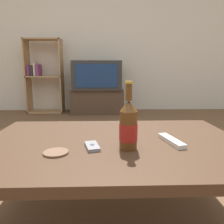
{
  "coord_description": "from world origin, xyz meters",
  "views": [
    {
      "loc": [
        -0.04,
        -0.98,
        0.73
      ],
      "look_at": [
        0.0,
        0.19,
        0.5
      ],
      "focal_mm": 35.0,
      "sensor_mm": 36.0,
      "label": 1
    }
  ],
  "objects_px": {
    "television": "(97,75)",
    "remote_control": "(171,141)",
    "tv_stand": "(97,101)",
    "bookshelf": "(43,75)",
    "cell_phone": "(92,146)",
    "beer_bottle": "(128,126)"
  },
  "relations": [
    {
      "from": "cell_phone",
      "to": "remote_control",
      "type": "distance_m",
      "value": 0.36
    },
    {
      "from": "television",
      "to": "cell_phone",
      "type": "xyz_separation_m",
      "value": [
        0.07,
        -2.81,
        -0.23
      ]
    },
    {
      "from": "television",
      "to": "remote_control",
      "type": "xyz_separation_m",
      "value": [
        0.43,
        -2.76,
        -0.22
      ]
    },
    {
      "from": "beer_bottle",
      "to": "cell_phone",
      "type": "distance_m",
      "value": 0.18
    },
    {
      "from": "tv_stand",
      "to": "bookshelf",
      "type": "bearing_deg",
      "value": 174.63
    },
    {
      "from": "bookshelf",
      "to": "remote_control",
      "type": "bearing_deg",
      "value": -64.5
    },
    {
      "from": "television",
      "to": "beer_bottle",
      "type": "bearing_deg",
      "value": -85.44
    },
    {
      "from": "bookshelf",
      "to": "remote_control",
      "type": "relative_size",
      "value": 6.48
    },
    {
      "from": "bookshelf",
      "to": "cell_phone",
      "type": "bearing_deg",
      "value": -70.97
    },
    {
      "from": "tv_stand",
      "to": "remote_control",
      "type": "distance_m",
      "value": 2.8
    },
    {
      "from": "bookshelf",
      "to": "cell_phone",
      "type": "height_order",
      "value": "bookshelf"
    },
    {
      "from": "bookshelf",
      "to": "cell_phone",
      "type": "relative_size",
      "value": 10.34
    },
    {
      "from": "bookshelf",
      "to": "beer_bottle",
      "type": "relative_size",
      "value": 4.33
    },
    {
      "from": "cell_phone",
      "to": "remote_control",
      "type": "bearing_deg",
      "value": -4.76
    },
    {
      "from": "television",
      "to": "bookshelf",
      "type": "bearing_deg",
      "value": 174.39
    },
    {
      "from": "tv_stand",
      "to": "bookshelf",
      "type": "distance_m",
      "value": 1.03
    },
    {
      "from": "television",
      "to": "remote_control",
      "type": "relative_size",
      "value": 4.18
    },
    {
      "from": "remote_control",
      "to": "tv_stand",
      "type": "bearing_deg",
      "value": 85.93
    },
    {
      "from": "television",
      "to": "bookshelf",
      "type": "height_order",
      "value": "bookshelf"
    },
    {
      "from": "television",
      "to": "beer_bottle",
      "type": "height_order",
      "value": "television"
    },
    {
      "from": "cell_phone",
      "to": "bookshelf",
      "type": "bearing_deg",
      "value": 95.7
    },
    {
      "from": "beer_bottle",
      "to": "cell_phone",
      "type": "relative_size",
      "value": 2.39
    }
  ]
}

